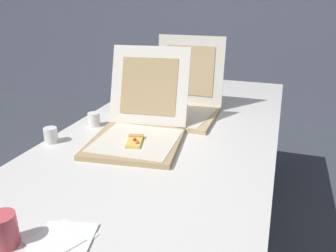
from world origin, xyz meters
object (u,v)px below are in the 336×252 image
table (174,134)px  pizza_box_front (139,129)px  cup_printed_front (3,230)px  napkin_pile (61,240)px  cup_white_near_center (94,119)px  pizza_box_middle (181,105)px  cup_white_near_left (51,135)px  cup_white_mid (117,108)px

table → pizza_box_front: pizza_box_front is taller
cup_printed_front → napkin_pile: size_ratio=0.49×
pizza_box_front → cup_white_near_center: 0.29m
pizza_box_front → napkin_pile: bearing=-91.2°
napkin_pile → table: bearing=88.4°
pizza_box_middle → cup_white_near_left: pizza_box_middle is taller
pizza_box_middle → cup_printed_front: 1.13m
pizza_box_middle → cup_white_mid: 0.35m
pizza_box_middle → cup_white_near_left: size_ratio=6.28×
pizza_box_front → cup_white_near_center: size_ratio=8.30×
table → pizza_box_middle: bearing=95.9°
table → cup_white_mid: (-0.35, 0.07, 0.08)m
pizza_box_front → cup_white_near_left: (-0.36, -0.15, -0.02)m
napkin_pile → cup_white_mid: bearing=108.8°
table → cup_white_near_center: 0.41m
cup_white_near_left → cup_white_near_center: bearing=72.0°
cup_white_near_center → napkin_pile: cup_white_near_center is taller
cup_white_near_left → napkin_pile: (0.43, -0.53, -0.03)m
pizza_box_middle → napkin_pile: pizza_box_middle is taller
cup_printed_front → pizza_box_middle: bearing=83.1°
pizza_box_middle → cup_white_mid: (-0.33, -0.10, -0.02)m
napkin_pile → pizza_box_middle: bearing=89.6°
cup_white_near_left → napkin_pile: bearing=-51.2°
pizza_box_front → cup_white_near_center: (-0.28, 0.09, -0.02)m
cup_white_near_center → cup_white_near_left: bearing=-108.0°
pizza_box_middle → cup_white_near_center: 0.47m
napkin_pile → cup_printed_front: bearing=-156.4°
table → cup_white_near_center: size_ratio=30.87×
cup_white_mid → pizza_box_front: bearing=-48.1°
pizza_box_front → napkin_pile: pizza_box_front is taller
pizza_box_front → napkin_pile: (0.07, -0.68, -0.05)m
pizza_box_middle → napkin_pile: 1.07m
cup_white_mid → cup_white_near_center: size_ratio=1.00×
pizza_box_middle → napkin_pile: bearing=-90.1°
pizza_box_middle → napkin_pile: (-0.01, -1.06, -0.05)m
table → pizza_box_front: (-0.10, -0.22, 0.10)m
cup_white_near_center → napkin_pile: 0.85m
cup_white_near_left → napkin_pile: size_ratio=0.36×
cup_white_near_left → table: bearing=38.9°
pizza_box_front → cup_printed_front: 0.74m
cup_white_mid → cup_white_near_left: bearing=-103.1°
pizza_box_front → cup_white_mid: pizza_box_front is taller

